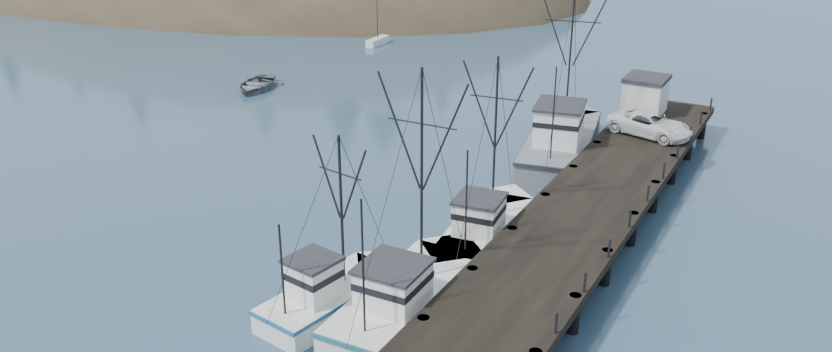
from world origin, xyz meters
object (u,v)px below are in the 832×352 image
at_px(pier, 588,208).
at_px(pier_shed, 645,94).
at_px(work_vessel, 561,141).
at_px(motorboat, 256,89).
at_px(trawler_mid, 333,294).
at_px(trawler_far, 486,227).
at_px(trawler_near, 411,294).
at_px(pickup_truck, 651,124).

distance_m(pier, pier_shed, 18.14).
relative_size(work_vessel, motorboat, 2.57).
relative_size(pier, pier_shed, 13.75).
xyz_separation_m(trawler_mid, trawler_far, (3.53, 10.22, 0.00)).
distance_m(trawler_near, motorboat, 39.97).
distance_m(trawler_mid, work_vessel, 24.87).
distance_m(trawler_mid, trawler_far, 10.82).
bearing_deg(trawler_near, pickup_truck, 78.29).
relative_size(trawler_near, motorboat, 2.13).
bearing_deg(work_vessel, pickup_truck, 19.77).
distance_m(trawler_far, pickup_truck, 17.36).
height_order(pickup_truck, motorboat, pickup_truck).
bearing_deg(trawler_far, pier, 35.84).
bearing_deg(pier_shed, trawler_far, -98.67).
relative_size(pier, work_vessel, 2.98).
xyz_separation_m(pier, work_vessel, (-5.48, 11.03, -0.46)).
distance_m(pier, work_vessel, 12.33).
height_order(trawler_far, motorboat, trawler_far).
bearing_deg(pickup_truck, trawler_far, 177.03).
bearing_deg(pier_shed, pier, -85.24).
distance_m(pickup_truck, motorboat, 35.88).
height_order(trawler_mid, motorboat, trawler_mid).
height_order(work_vessel, pickup_truck, work_vessel).
relative_size(pickup_truck, motorboat, 1.01).
height_order(trawler_near, work_vessel, work_vessel).
xyz_separation_m(pier, pier_shed, (-1.50, 18.00, 1.73)).
height_order(pier, work_vessel, work_vessel).
relative_size(pier, pickup_truck, 7.56).
bearing_deg(trawler_far, pickup_truck, 73.28).
xyz_separation_m(trawler_near, motorboat, (-30.59, 25.71, -0.82)).
bearing_deg(trawler_far, pier_shed, 81.33).
distance_m(trawler_far, pier_shed, 21.85).
distance_m(pier, motorboat, 38.20).
xyz_separation_m(trawler_mid, motorboat, (-27.27, 27.49, -0.82)).
bearing_deg(motorboat, trawler_near, -55.65).
height_order(trawler_far, pickup_truck, trawler_far).
distance_m(trawler_near, work_vessel, 22.93).
bearing_deg(work_vessel, pier, -63.60).
bearing_deg(pier, trawler_mid, -121.27).
distance_m(pier, pickup_truck, 13.12).
relative_size(pier_shed, pickup_truck, 0.55).
relative_size(work_vessel, pier_shed, 4.62).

